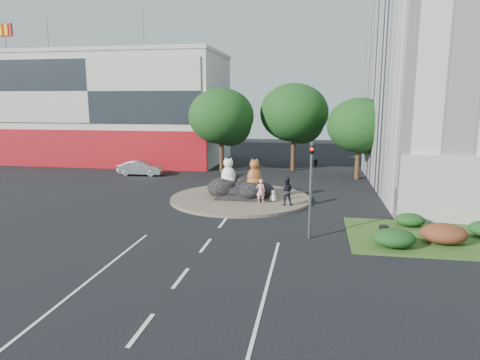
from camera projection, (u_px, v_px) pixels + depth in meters
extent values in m
plane|color=black|center=(206.00, 245.00, 21.02)|extent=(120.00, 120.00, 0.00)
cylinder|color=brown|center=(240.00, 199.00, 30.69)|extent=(10.00, 10.00, 0.20)
cube|color=beige|center=(116.00, 110.00, 50.09)|extent=(25.00, 12.00, 12.00)
cube|color=maroon|center=(92.00, 149.00, 44.96)|extent=(25.00, 0.30, 4.00)
cube|color=#B2AD9E|center=(88.00, 91.00, 43.82)|extent=(24.00, 0.15, 6.50)
cube|color=beige|center=(113.00, 55.00, 48.96)|extent=(25.20, 12.20, 0.40)
cylinder|color=#595B60|center=(48.00, 37.00, 49.92)|extent=(0.10, 0.10, 4.00)
cylinder|color=#595B60|center=(143.00, 32.00, 49.90)|extent=(0.10, 0.10, 5.00)
cube|color=maroon|center=(4.00, 30.00, 46.43)|extent=(1.80, 0.25, 1.40)
cube|color=#2E501A|center=(448.00, 239.00, 21.88)|extent=(10.00, 6.00, 0.12)
cylinder|color=#382314|center=(222.00, 153.00, 42.66)|extent=(0.44, 0.44, 3.74)
ellipsoid|color=#113513|center=(221.00, 116.00, 42.00)|extent=(6.46, 6.46, 5.49)
sphere|color=#113513|center=(230.00, 125.00, 42.50)|extent=(4.25, 4.25, 4.25)
sphere|color=#113513|center=(214.00, 122.00, 41.93)|extent=(3.74, 3.74, 3.74)
cylinder|color=#382314|center=(293.00, 151.00, 43.39)|extent=(0.44, 0.44, 3.96)
ellipsoid|color=#113513|center=(294.00, 113.00, 42.69)|extent=(6.84, 6.84, 5.81)
sphere|color=#113513|center=(302.00, 122.00, 43.20)|extent=(4.50, 4.50, 4.50)
sphere|color=#113513|center=(287.00, 119.00, 42.63)|extent=(3.96, 3.96, 3.96)
cylinder|color=#382314|center=(358.00, 161.00, 38.56)|extent=(0.44, 0.44, 3.30)
ellipsoid|color=#113513|center=(359.00, 125.00, 37.97)|extent=(5.70, 5.70, 4.84)
sphere|color=#113513|center=(368.00, 133.00, 38.46)|extent=(3.75, 3.75, 3.75)
sphere|color=#113513|center=(351.00, 131.00, 37.90)|extent=(3.30, 3.30, 3.30)
ellipsoid|color=#113513|center=(394.00, 238.00, 20.36)|extent=(2.00, 1.60, 0.90)
ellipsoid|color=#4B2114|center=(444.00, 234.00, 20.89)|extent=(2.20, 1.76, 0.99)
ellipsoid|color=#113513|center=(410.00, 220.00, 23.80)|extent=(1.60, 1.28, 0.72)
cylinder|color=#595B60|center=(311.00, 191.00, 21.65)|extent=(0.14, 0.14, 5.00)
imported|color=black|center=(312.00, 158.00, 21.34)|extent=(0.21, 0.26, 1.30)
imported|color=black|center=(315.00, 162.00, 21.34)|extent=(0.26, 1.24, 0.50)
sphere|color=red|center=(312.00, 149.00, 21.09)|extent=(0.18, 0.18, 0.18)
cylinder|color=#595B60|center=(446.00, 151.00, 25.83)|extent=(0.18, 0.18, 8.00)
cylinder|color=#595B60|center=(434.00, 84.00, 25.27)|extent=(2.00, 0.12, 0.12)
cube|color=silver|center=(416.00, 86.00, 25.46)|extent=(0.50, 0.22, 0.12)
imported|color=pink|center=(261.00, 191.00, 28.75)|extent=(0.66, 0.50, 1.64)
imported|color=black|center=(286.00, 191.00, 28.21)|extent=(0.94, 0.74, 1.88)
imported|color=#B8BCC1|center=(141.00, 168.00, 40.74)|extent=(4.30, 1.61, 1.40)
cylinder|color=black|center=(384.00, 233.00, 21.44)|extent=(0.59, 0.59, 0.74)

